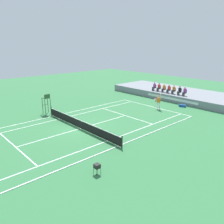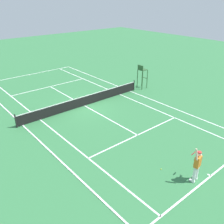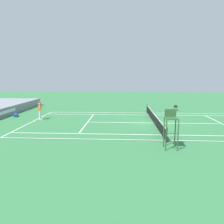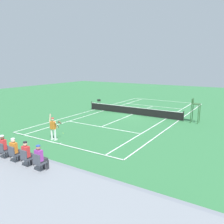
# 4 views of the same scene
# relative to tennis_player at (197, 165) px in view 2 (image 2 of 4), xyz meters

# --- Properties ---
(ground_plane) EXTENTS (80.00, 80.00, 0.00)m
(ground_plane) POSITION_rel_tennis_player_xyz_m (-0.97, -11.49, -0.99)
(ground_plane) COLOR #337542
(court) EXTENTS (11.08, 23.88, 0.03)m
(court) POSITION_rel_tennis_player_xyz_m (-0.97, -11.49, -0.98)
(court) COLOR #337542
(court) RESTS_ON ground
(net) EXTENTS (11.98, 0.10, 1.07)m
(net) POSITION_rel_tennis_player_xyz_m (-0.97, -11.49, -0.47)
(net) COLOR black
(net) RESTS_ON ground
(tennis_player) EXTENTS (0.75, 0.71, 2.08)m
(tennis_player) POSITION_rel_tennis_player_xyz_m (0.00, 0.00, 0.00)
(tennis_player) COLOR white
(tennis_player) RESTS_ON ground
(tennis_ball) EXTENTS (0.07, 0.07, 0.07)m
(tennis_ball) POSITION_rel_tennis_player_xyz_m (0.64, -1.67, -0.96)
(tennis_ball) COLOR #D1E533
(tennis_ball) RESTS_ON ground
(umpire_chair) EXTENTS (0.77, 0.77, 2.44)m
(umpire_chair) POSITION_rel_tennis_player_xyz_m (-8.01, -11.49, 0.56)
(umpire_chair) COLOR #2D562D
(umpire_chair) RESTS_ON ground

